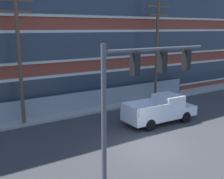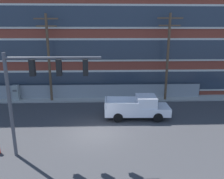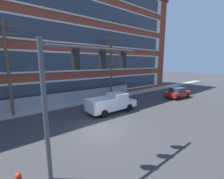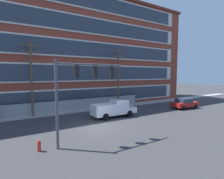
# 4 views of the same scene
# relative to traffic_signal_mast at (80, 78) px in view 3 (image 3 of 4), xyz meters

# --- Properties ---
(ground_plane) EXTENTS (160.00, 160.00, 0.00)m
(ground_plane) POSITION_rel_traffic_signal_mast_xyz_m (2.98, 2.71, -4.53)
(ground_plane) COLOR #38383A
(sidewalk_building_side) EXTENTS (80.00, 1.90, 0.16)m
(sidewalk_building_side) POSITION_rel_traffic_signal_mast_xyz_m (2.98, 11.04, -4.45)
(sidewalk_building_side) COLOR #9E9B93
(sidewalk_building_side) RESTS_ON ground
(brick_mill_building) EXTENTS (54.27, 11.18, 17.70)m
(brick_mill_building) POSITION_rel_traffic_signal_mast_xyz_m (-0.73, 17.28, 4.33)
(brick_mill_building) COLOR brown
(brick_mill_building) RESTS_ON ground
(chain_link_fence) EXTENTS (24.54, 0.06, 1.66)m
(chain_link_fence) POSITION_rel_traffic_signal_mast_xyz_m (2.21, 11.30, -3.68)
(chain_link_fence) COLOR gray
(chain_link_fence) RESTS_ON ground
(traffic_signal_mast) EXTENTS (5.36, 0.43, 6.21)m
(traffic_signal_mast) POSITION_rel_traffic_signal_mast_xyz_m (0.00, 0.00, 0.00)
(traffic_signal_mast) COLOR #4C4C51
(traffic_signal_mast) RESTS_ON ground
(pickup_truck_white) EXTENTS (5.64, 2.26, 1.99)m
(pickup_truck_white) POSITION_rel_traffic_signal_mast_xyz_m (6.67, 5.66, -3.59)
(pickup_truck_white) COLOR silver
(pickup_truck_white) RESTS_ON ground
(sedan_red) EXTENTS (4.33, 2.17, 1.56)m
(sedan_red) POSITION_rel_traffic_signal_mast_xyz_m (18.51, 4.52, -3.73)
(sedan_red) COLOR #AD1E19
(sedan_red) RESTS_ON ground
(utility_pole_near_corner) EXTENTS (2.37, 0.26, 9.02)m
(utility_pole_near_corner) POSITION_rel_traffic_signal_mast_xyz_m (-1.90, 10.52, 0.43)
(utility_pole_near_corner) COLOR brown
(utility_pole_near_corner) RESTS_ON ground
(utility_pole_midblock) EXTENTS (2.58, 0.26, 9.09)m
(utility_pole_midblock) POSITION_rel_traffic_signal_mast_xyz_m (10.34, 10.42, 0.51)
(utility_pole_midblock) COLOR brown
(utility_pole_midblock) RESTS_ON ground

